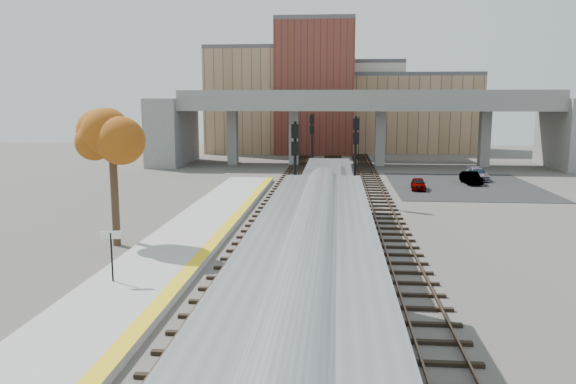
% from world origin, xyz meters
% --- Properties ---
extents(ground, '(160.00, 160.00, 0.00)m').
position_xyz_m(ground, '(0.00, 0.00, 0.00)').
color(ground, '#47423D').
rests_on(ground, ground).
extents(platform, '(4.50, 60.00, 0.35)m').
position_xyz_m(platform, '(-7.25, 0.00, 0.17)').
color(platform, '#9E9E99').
rests_on(platform, ground).
extents(yellow_strip, '(0.70, 60.00, 0.01)m').
position_xyz_m(yellow_strip, '(-5.35, 0.00, 0.35)').
color(yellow_strip, yellow).
rests_on(yellow_strip, platform).
extents(tracks, '(10.70, 95.00, 0.25)m').
position_xyz_m(tracks, '(0.93, 12.50, 0.08)').
color(tracks, black).
rests_on(tracks, ground).
extents(overpass, '(54.00, 12.00, 9.50)m').
position_xyz_m(overpass, '(4.92, 45.00, 5.81)').
color(overpass, slate).
rests_on(overpass, ground).
extents(buildings_far, '(43.00, 21.00, 20.60)m').
position_xyz_m(buildings_far, '(1.26, 66.57, 7.88)').
color(buildings_far, tan).
rests_on(buildings_far, ground).
extents(parking_lot, '(14.00, 18.00, 0.04)m').
position_xyz_m(parking_lot, '(14.00, 28.00, 0.02)').
color(parking_lot, black).
rests_on(parking_lot, ground).
extents(locomotive, '(3.02, 19.05, 4.10)m').
position_xyz_m(locomotive, '(1.00, 5.36, 2.28)').
color(locomotive, '#A8AAB2').
rests_on(locomotive, ground).
extents(signal_mast_near, '(0.60, 0.64, 6.95)m').
position_xyz_m(signal_mast_near, '(-1.10, 8.04, 3.43)').
color(signal_mast_near, '#9E9E99').
rests_on(signal_mast_near, ground).
extents(signal_mast_mid, '(0.60, 0.64, 7.05)m').
position_xyz_m(signal_mast_mid, '(3.00, 16.85, 3.50)').
color(signal_mast_mid, '#9E9E99').
rests_on(signal_mast_mid, ground).
extents(signal_mast_far, '(0.60, 0.64, 6.92)m').
position_xyz_m(signal_mast_far, '(-1.10, 31.78, 3.41)').
color(signal_mast_far, '#9E9E99').
rests_on(signal_mast_far, ground).
extents(station_sign, '(0.89, 0.22, 2.27)m').
position_xyz_m(station_sign, '(-8.26, -4.26, 1.98)').
color(station_sign, black).
rests_on(station_sign, platform).
extents(tree, '(3.60, 3.60, 8.46)m').
position_xyz_m(tree, '(-11.04, 3.14, 6.28)').
color(tree, '#382619').
rests_on(tree, ground).
extents(car_a, '(1.56, 3.33, 1.10)m').
position_xyz_m(car_a, '(9.15, 25.13, 0.59)').
color(car_a, '#99999E').
rests_on(car_a, parking_lot).
extents(car_b, '(1.60, 3.81, 1.22)m').
position_xyz_m(car_b, '(14.90, 29.24, 0.65)').
color(car_b, '#99999E').
rests_on(car_b, parking_lot).
extents(car_c, '(1.80, 4.37, 1.27)m').
position_xyz_m(car_c, '(16.20, 32.15, 0.67)').
color(car_c, '#99999E').
rests_on(car_c, parking_lot).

